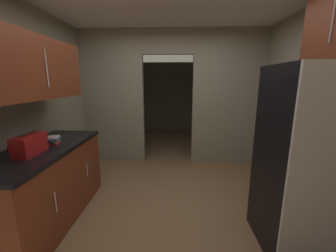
{
  "coord_description": "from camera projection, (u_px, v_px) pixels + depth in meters",
  "views": [
    {
      "loc": [
        0.08,
        -2.35,
        1.65
      ],
      "look_at": [
        -0.04,
        0.59,
        1.0
      ],
      "focal_mm": 22.12,
      "sensor_mm": 36.0,
      "label": 1
    }
  ],
  "objects": [
    {
      "name": "ground",
      "position": [
        169.0,
        212.0,
        2.65
      ],
      "size": [
        20.0,
        20.0,
        0.0
      ],
      "primitive_type": "plane",
      "color": "brown"
    },
    {
      "name": "kitchen_overhead_slab",
      "position": [
        171.0,
        1.0,
        2.6
      ],
      "size": [
        3.96,
        7.51,
        0.06
      ],
      "primitive_type": "cube",
      "color": "silver"
    },
    {
      "name": "kitchen_partition",
      "position": [
        173.0,
        95.0,
        4.07
      ],
      "size": [
        3.56,
        0.12,
        2.6
      ],
      "color": "gray",
      "rests_on": "ground"
    },
    {
      "name": "adjoining_room_shell",
      "position": [
        173.0,
        93.0,
        6.05
      ],
      "size": [
        3.56,
        2.96,
        2.6
      ],
      "color": "gray",
      "rests_on": "ground"
    },
    {
      "name": "refrigerator",
      "position": [
        311.0,
        162.0,
        1.95
      ],
      "size": [
        0.81,
        0.77,
        1.79
      ],
      "color": "black",
      "rests_on": "ground"
    },
    {
      "name": "lower_cabinet_run",
      "position": [
        46.0,
        185.0,
        2.41
      ],
      "size": [
        0.69,
        1.67,
        0.91
      ],
      "color": "maroon",
      "rests_on": "ground"
    },
    {
      "name": "upper_cabinet_counterside",
      "position": [
        29.0,
        68.0,
        2.13
      ],
      "size": [
        0.36,
        1.51,
        0.64
      ],
      "color": "maroon"
    },
    {
      "name": "boombox",
      "position": [
        29.0,
        145.0,
        2.1
      ],
      "size": [
        0.18,
        0.35,
        0.23
      ],
      "color": "maroon",
      "rests_on": "lower_cabinet_run"
    },
    {
      "name": "book_stack",
      "position": [
        53.0,
        140.0,
        2.47
      ],
      "size": [
        0.16,
        0.17,
        0.09
      ],
      "color": "red",
      "rests_on": "lower_cabinet_run"
    }
  ]
}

